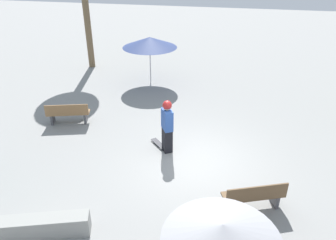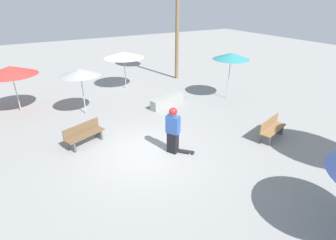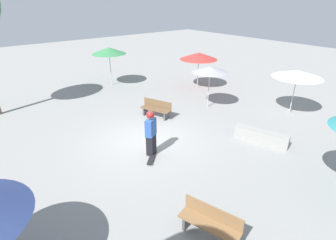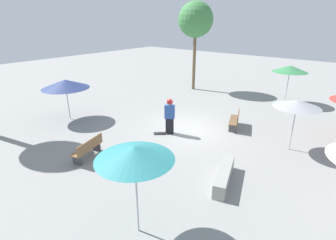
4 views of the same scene
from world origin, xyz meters
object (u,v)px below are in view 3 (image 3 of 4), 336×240
skateboard (151,159)px  shade_umbrella_grey (210,69)px  concrete_ledge (261,136)px  shade_umbrella_red (199,56)px  bench_near (156,109)px  bench_far (210,223)px  shade_umbrella_white (298,74)px  shade_umbrella_green (109,51)px  skater_main (151,132)px

skateboard → shade_umbrella_grey: (5.49, 2.33, 2.07)m
concrete_ledge → shade_umbrella_grey: (1.09, 4.10, 1.87)m
concrete_ledge → shade_umbrella_red: size_ratio=0.92×
skateboard → bench_near: bearing=-171.7°
bench_far → shade_umbrella_grey: shade_umbrella_grey is taller
bench_near → shade_umbrella_white: size_ratio=0.67×
shade_umbrella_green → shade_umbrella_white: bearing=-63.7°
skateboard → shade_umbrella_white: size_ratio=0.30×
skater_main → skateboard: 1.02m
skater_main → concrete_ledge: (4.16, -2.12, -0.72)m
skateboard → shade_umbrella_red: shade_umbrella_red is taller
shade_umbrella_red → skater_main: bearing=-146.3°
skater_main → shade_umbrella_white: size_ratio=0.75×
skateboard → bench_far: 3.86m
skater_main → shade_umbrella_grey: 5.72m
shade_umbrella_red → shade_umbrella_grey: (-1.98, -2.83, 0.00)m
concrete_ledge → skater_main: bearing=153.0°
skater_main → skateboard: (-0.25, -0.34, -0.93)m
bench_near → shade_umbrella_white: (5.85, -4.03, 1.67)m
shade_umbrella_red → shade_umbrella_white: shade_umbrella_red is taller
skater_main → skateboard: bearing=24.4°
skater_main → bench_near: skater_main is taller
skater_main → shade_umbrella_red: shade_umbrella_red is taller
bench_near → shade_umbrella_red: size_ratio=0.68×
skater_main → shade_umbrella_red: bearing=-176.0°
skater_main → shade_umbrella_grey: (5.24, 1.98, 1.14)m
skateboard → shade_umbrella_white: shade_umbrella_white is taller
skateboard → concrete_ledge: 4.75m
skateboard → shade_umbrella_grey: 6.32m
skater_main → bench_far: size_ratio=1.10×
skateboard → shade_umbrella_green: (3.26, 9.34, 2.29)m
skater_main → bench_near: 3.59m
skater_main → shade_umbrella_grey: shade_umbrella_grey is taller
shade_umbrella_grey → skater_main: bearing=-159.3°
concrete_ledge → shade_umbrella_green: (-1.15, 11.11, 2.08)m
shade_umbrella_green → shade_umbrella_grey: bearing=-72.3°
shade_umbrella_green → shade_umbrella_grey: (2.23, -7.01, -0.22)m
shade_umbrella_red → shade_umbrella_grey: shade_umbrella_red is taller
shade_umbrella_green → shade_umbrella_red: size_ratio=1.05×
bench_near → shade_umbrella_white: 7.30m
bench_near → bench_far: size_ratio=0.99×
bench_far → shade_umbrella_green: shade_umbrella_green is taller
concrete_ledge → shade_umbrella_white: (3.94, 0.83, 1.84)m
shade_umbrella_red → shade_umbrella_white: 6.17m
skater_main → bench_near: (2.25, 2.74, -0.56)m
concrete_ledge → skateboard: bearing=158.0°
skateboard → skater_main: bearing=-168.6°
bench_near → shade_umbrella_grey: 3.52m
skateboard → shade_umbrella_red: bearing=171.9°
bench_far → concrete_ledge: bearing=-85.9°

